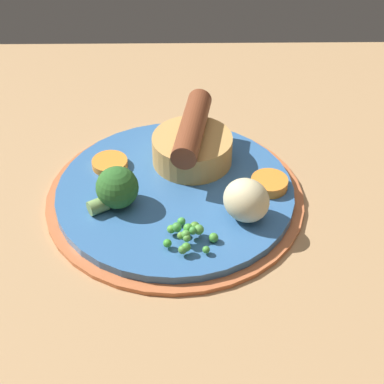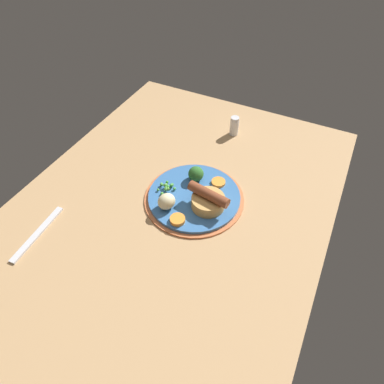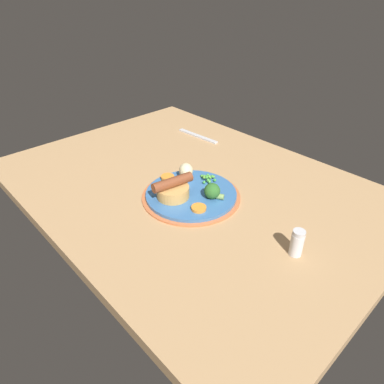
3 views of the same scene
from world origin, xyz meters
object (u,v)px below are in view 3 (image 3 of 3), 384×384
at_px(fork, 198,136).
at_px(pea_pile, 208,178).
at_px(potato_chunk_1, 186,170).
at_px(carrot_slice_3, 168,178).
at_px(sausage_pudding, 173,189).
at_px(carrot_slice_0, 199,208).
at_px(dinner_plate, 191,195).
at_px(salt_shaker, 297,243).
at_px(broccoli_floret_near, 213,191).

bearing_deg(fork, pea_pile, 136.82).
height_order(potato_chunk_1, carrot_slice_3, potato_chunk_1).
relative_size(sausage_pudding, carrot_slice_0, 3.01).
distance_m(dinner_plate, carrot_slice_0, 0.08).
distance_m(carrot_slice_3, salt_shaker, 0.42).
distance_m(pea_pile, broccoli_floret_near, 0.09).
bearing_deg(broccoli_floret_near, fork, -69.81).
bearing_deg(fork, carrot_slice_3, 117.49).
xyz_separation_m(dinner_plate, carrot_slice_3, (0.10, 0.00, 0.01)).
relative_size(broccoli_floret_near, carrot_slice_0, 1.36).
relative_size(potato_chunk_1, fork, 0.26).
bearing_deg(salt_shaker, carrot_slice_0, 11.79).
relative_size(sausage_pudding, salt_shaker, 1.83).
height_order(pea_pile, salt_shaker, salt_shaker).
bearing_deg(salt_shaker, dinner_plate, 2.15).
relative_size(pea_pile, fork, 0.29).
bearing_deg(carrot_slice_3, broccoli_floret_near, -170.98).
xyz_separation_m(broccoli_floret_near, carrot_slice_3, (0.16, 0.02, -0.02)).
bearing_deg(dinner_plate, sausage_pudding, 69.30).
bearing_deg(pea_pile, sausage_pudding, 87.65).
height_order(sausage_pudding, fork, sausage_pudding).
distance_m(sausage_pudding, pea_pile, 0.13).
distance_m(sausage_pudding, potato_chunk_1, 0.11).
bearing_deg(dinner_plate, carrot_slice_0, 150.59).
relative_size(pea_pile, potato_chunk_1, 1.13).
height_order(broccoli_floret_near, carrot_slice_0, broccoli_floret_near).
xyz_separation_m(broccoli_floret_near, carrot_slice_0, (-0.01, 0.06, -0.02)).
bearing_deg(broccoli_floret_near, potato_chunk_1, -41.16).
height_order(pea_pile, carrot_slice_0, pea_pile).
relative_size(carrot_slice_0, salt_shaker, 0.61).
xyz_separation_m(potato_chunk_1, fork, (0.21, -0.25, -0.03)).
distance_m(pea_pile, carrot_slice_3, 0.12).
bearing_deg(potato_chunk_1, sausage_pudding, 118.29).
distance_m(pea_pile, fork, 0.34).
xyz_separation_m(potato_chunk_1, carrot_slice_3, (0.03, 0.05, -0.02)).
distance_m(carrot_slice_0, carrot_slice_3, 0.17).
xyz_separation_m(dinner_plate, fork, (0.28, -0.29, -0.00)).
bearing_deg(potato_chunk_1, carrot_slice_0, 148.57).
bearing_deg(dinner_plate, broccoli_floret_near, -158.22).
bearing_deg(broccoli_floret_near, pea_pile, -68.32).
distance_m(sausage_pudding, fork, 0.43).
distance_m(sausage_pudding, salt_shaker, 0.34).
bearing_deg(carrot_slice_0, fork, -43.66).
bearing_deg(carrot_slice_0, dinner_plate, -29.41).
distance_m(carrot_slice_0, salt_shaker, 0.25).
bearing_deg(fork, potato_chunk_1, 126.19).
distance_m(potato_chunk_1, fork, 0.33).
distance_m(pea_pile, carrot_slice_0, 0.14).
relative_size(dinner_plate, carrot_slice_0, 6.97).
bearing_deg(carrot_slice_3, carrot_slice_0, 167.22).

